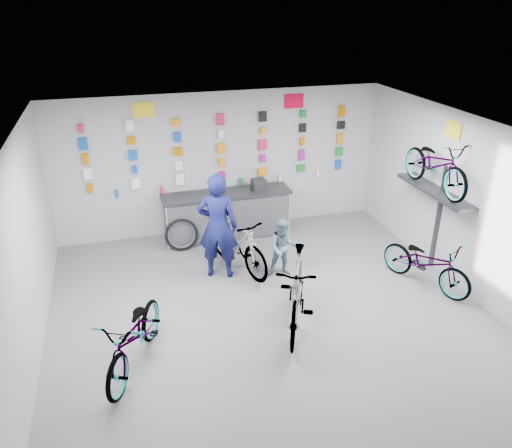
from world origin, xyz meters
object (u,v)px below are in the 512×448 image
object	(u,v)px
bike_left	(135,337)
bike_service	(238,243)
bike_center	(297,291)
clerk	(218,226)
customer	(283,248)
counter	(227,215)
bike_right	(426,263)

from	to	relation	value
bike_left	bike_service	xyz separation A→B (m)	(2.03, 2.23, 0.06)
bike_center	clerk	xyz separation A→B (m)	(-0.83, 1.83, 0.38)
bike_center	customer	size ratio (longest dim) A/B	1.80
counter	bike_right	size ratio (longest dim) A/B	1.54
bike_left	bike_service	world-z (taller)	bike_service
clerk	customer	size ratio (longest dim) A/B	1.76
counter	bike_center	distance (m)	3.40
clerk	customer	distance (m)	1.25
bike_service	clerk	xyz separation A→B (m)	(-0.39, -0.11, 0.44)
bike_right	clerk	size ratio (longest dim) A/B	0.88
bike_service	bike_right	bearing A→B (deg)	-46.66
bike_right	clerk	distance (m)	3.75
counter	clerk	distance (m)	1.72
bike_service	clerk	bearing A→B (deg)	174.88
bike_left	customer	distance (m)	3.30
bike_left	clerk	xyz separation A→B (m)	(1.64, 2.12, 0.50)
bike_right	bike_service	distance (m)	3.40
bike_right	customer	world-z (taller)	customer
bike_service	customer	distance (m)	0.86
clerk	customer	bearing A→B (deg)	-175.89
customer	clerk	bearing A→B (deg)	174.34
bike_service	bike_center	bearing A→B (deg)	-97.54
bike_center	bike_service	distance (m)	1.99
bike_right	bike_center	bearing A→B (deg)	166.25
counter	customer	distance (m)	1.98
bike_right	clerk	xyz separation A→B (m)	(-3.44, 1.39, 0.53)
bike_right	clerk	bearing A→B (deg)	134.71
bike_left	customer	xyz separation A→B (m)	(2.77, 1.79, 0.07)
bike_left	clerk	size ratio (longest dim) A/B	0.94
bike_service	clerk	distance (m)	0.60
bike_right	customer	distance (m)	2.55
bike_left	clerk	distance (m)	2.73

